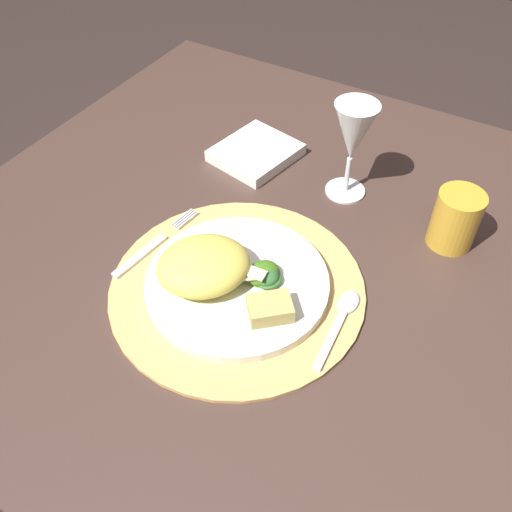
{
  "coord_description": "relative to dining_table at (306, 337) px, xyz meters",
  "views": [
    {
      "loc": [
        0.2,
        -0.52,
        1.29
      ],
      "look_at": [
        -0.07,
        -0.05,
        0.73
      ],
      "focal_mm": 39.37,
      "sensor_mm": 36.0,
      "label": 1
    }
  ],
  "objects": [
    {
      "name": "ground_plane",
      "position": [
        0.0,
        0.0,
        -0.52
      ],
      "size": [
        6.0,
        6.0,
        0.0
      ],
      "primitive_type": "plane",
      "color": "#2F2320"
    },
    {
      "name": "dining_table",
      "position": [
        0.0,
        0.0,
        0.0
      ],
      "size": [
        1.11,
        0.94,
        0.71
      ],
      "color": "#412E27",
      "rests_on": "ground"
    },
    {
      "name": "placemat",
      "position": [
        -0.07,
        -0.1,
        0.19
      ],
      "size": [
        0.34,
        0.34,
        0.01
      ],
      "primitive_type": "cylinder",
      "color": "tan",
      "rests_on": "dining_table"
    },
    {
      "name": "dinner_plate",
      "position": [
        -0.07,
        -0.1,
        0.2
      ],
      "size": [
        0.25,
        0.25,
        0.01
      ],
      "primitive_type": "cylinder",
      "color": "silver",
      "rests_on": "placemat"
    },
    {
      "name": "pasta_serving",
      "position": [
        -0.1,
        -0.12,
        0.23
      ],
      "size": [
        0.16,
        0.16,
        0.05
      ],
      "primitive_type": "ellipsoid",
      "rotation": [
        0.0,
        0.0,
        0.81
      ],
      "color": "#E1CE54",
      "rests_on": "dinner_plate"
    },
    {
      "name": "salad_greens",
      "position": [
        -0.03,
        -0.09,
        0.22
      ],
      "size": [
        0.06,
        0.06,
        0.02
      ],
      "color": "#3F741B",
      "rests_on": "dinner_plate"
    },
    {
      "name": "bread_piece",
      "position": [
        -0.0,
        -0.13,
        0.22
      ],
      "size": [
        0.07,
        0.07,
        0.02
      ],
      "primitive_type": "cube",
      "rotation": [
        0.0,
        0.0,
        0.72
      ],
      "color": "tan",
      "rests_on": "dinner_plate"
    },
    {
      "name": "fork",
      "position": [
        -0.21,
        -0.1,
        0.2
      ],
      "size": [
        0.03,
        0.17,
        0.0
      ],
      "color": "silver",
      "rests_on": "placemat"
    },
    {
      "name": "spoon",
      "position": [
        0.08,
        -0.08,
        0.2
      ],
      "size": [
        0.03,
        0.13,
        0.01
      ],
      "color": "silver",
      "rests_on": "placemat"
    },
    {
      "name": "napkin",
      "position": [
        -0.19,
        0.17,
        0.2
      ],
      "size": [
        0.14,
        0.15,
        0.02
      ],
      "primitive_type": "cube",
      "rotation": [
        0.0,
        0.0,
        -0.2
      ],
      "color": "white",
      "rests_on": "dining_table"
    },
    {
      "name": "wine_glass",
      "position": [
        -0.02,
        0.16,
        0.3
      ],
      "size": [
        0.07,
        0.07,
        0.16
      ],
      "color": "silver",
      "rests_on": "dining_table"
    },
    {
      "name": "amber_tumbler",
      "position": [
        0.15,
        0.13,
        0.23
      ],
      "size": [
        0.07,
        0.07,
        0.09
      ],
      "primitive_type": "cylinder",
      "color": "gold",
      "rests_on": "dining_table"
    }
  ]
}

